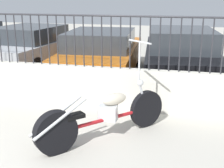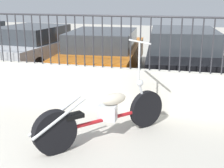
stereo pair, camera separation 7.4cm
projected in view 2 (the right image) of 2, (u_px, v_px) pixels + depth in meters
The scene contains 6 objects.
low_wall at pixel (20, 81), 6.58m from camera, with size 9.62×0.18×0.81m.
fence_railing at pixel (16, 31), 6.29m from camera, with size 9.62×0.04×1.00m.
motorcycle_red at pixel (97, 117), 4.71m from camera, with size 1.65×1.84×1.48m.
car_silver at pixel (36, 47), 9.23m from camera, with size 2.08×4.08×1.29m.
car_orange at pixel (103, 53), 8.43m from camera, with size 2.15×4.40×1.25m.
car_black at pixel (182, 54), 8.03m from camera, with size 2.21×4.44×1.34m.
Camera 2 is at (3.50, -2.54, 2.17)m, focal length 50.00 mm.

